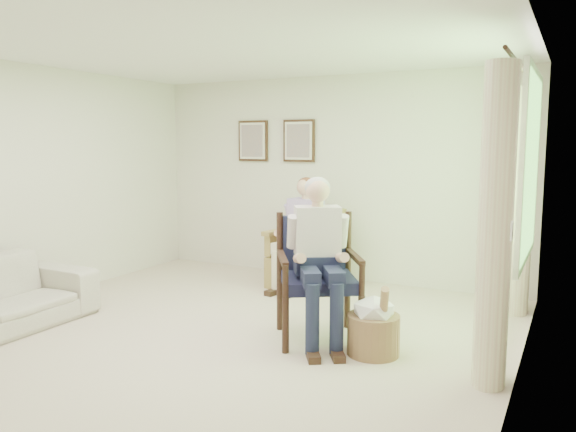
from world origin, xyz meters
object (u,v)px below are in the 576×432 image
object	(u,v)px
wicker_armchair	(306,262)
person_wicker	(302,227)
hatbox	(374,325)
person_dark	(315,247)
wood_armchair	(323,272)
red_hat	(291,237)

from	to	relation	value
wicker_armchair	person_wicker	distance (m)	0.47
person_wicker	hatbox	bearing A→B (deg)	-37.54
person_wicker	person_dark	xyz separation A→B (m)	(0.90, -1.59, 0.09)
wood_armchair	person_wicker	size ratio (longest dim) A/B	0.82
person_dark	red_hat	size ratio (longest dim) A/B	4.44
wood_armchair	hatbox	size ratio (longest dim) A/B	1.70
wicker_armchair	wood_armchair	xyz separation A→B (m)	(0.90, -1.54, 0.29)
wicker_armchair	wood_armchair	bearing A→B (deg)	-49.05
wood_armchair	red_hat	xyz separation A→B (m)	(-0.95, 1.21, 0.07)
person_wicker	hatbox	xyz separation A→B (m)	(1.46, -1.63, -0.51)
wicker_armchair	hatbox	xyz separation A→B (m)	(1.46, -1.76, -0.06)
person_wicker	wood_armchair	bearing A→B (deg)	-46.82
wicker_armchair	person_dark	xyz separation A→B (m)	(0.90, -1.72, 0.54)
wood_armchair	wicker_armchair	bearing A→B (deg)	87.65
person_dark	red_hat	world-z (taller)	person_dark
red_hat	hatbox	distance (m)	2.12
wood_armchair	person_wicker	bearing A→B (deg)	89.88
person_dark	hatbox	size ratio (longest dim) A/B	2.23
red_hat	person_wicker	bearing A→B (deg)	76.77
person_wicker	hatbox	world-z (taller)	person_wicker
wicker_armchair	hatbox	world-z (taller)	wicker_armchair
wicker_armchair	wood_armchair	world-z (taller)	wood_armchair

